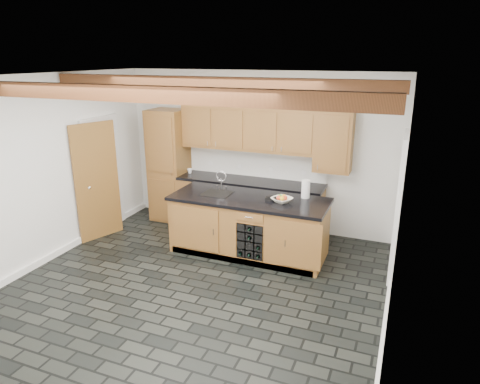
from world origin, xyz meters
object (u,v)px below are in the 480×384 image
(kitchen_scale, at_px, (272,198))
(fruit_bowl, at_px, (282,200))
(island, at_px, (249,226))
(paper_towel, at_px, (306,189))

(kitchen_scale, xyz_separation_m, fruit_bowl, (0.17, -0.05, 0.01))
(island, distance_m, paper_towel, 1.06)
(island, xyz_separation_m, kitchen_scale, (0.35, 0.04, 0.49))
(fruit_bowl, distance_m, paper_towel, 0.45)
(kitchen_scale, height_order, fruit_bowl, fruit_bowl)
(fruit_bowl, bearing_deg, paper_towel, 50.51)
(kitchen_scale, relative_size, paper_towel, 0.74)
(kitchen_scale, height_order, paper_towel, paper_towel)
(fruit_bowl, bearing_deg, island, 179.55)
(island, height_order, kitchen_scale, kitchen_scale)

